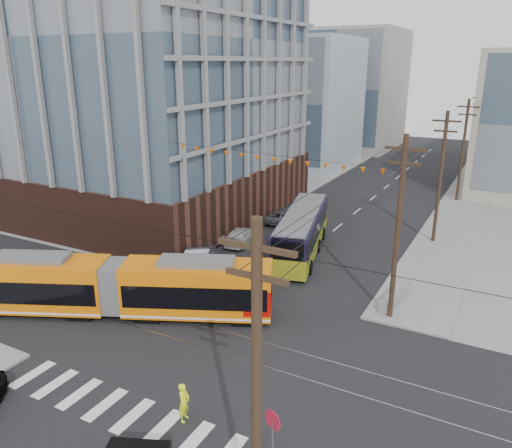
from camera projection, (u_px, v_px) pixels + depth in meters
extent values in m
plane|color=slate|center=(162.00, 375.00, 24.52)|extent=(160.00, 160.00, 0.00)
cube|color=#381E16|center=(122.00, 66.00, 49.24)|extent=(30.00, 25.00, 28.60)
cube|color=#8C99A5|center=(289.00, 102.00, 72.96)|extent=(18.00, 16.00, 18.00)
cube|color=gray|center=(352.00, 90.00, 88.08)|extent=(16.00, 18.00, 20.00)
cylinder|color=black|center=(257.00, 404.00, 13.97)|extent=(0.30, 0.30, 11.00)
cylinder|color=black|center=(477.00, 134.00, 65.98)|extent=(0.30, 0.30, 11.00)
imported|color=#989BAF|center=(199.00, 257.00, 37.04)|extent=(3.66, 5.33, 1.66)
imported|color=#BBBBBB|center=(242.00, 236.00, 42.05)|extent=(2.52, 4.86, 1.35)
imported|color=#4D4E51|center=(280.00, 216.00, 47.69)|extent=(2.47, 4.52, 1.20)
imported|color=#EFFF1B|center=(184.00, 402.00, 21.14)|extent=(0.54, 0.72, 1.78)
cube|color=slate|center=(395.00, 297.00, 31.72)|extent=(1.41, 4.28, 0.84)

